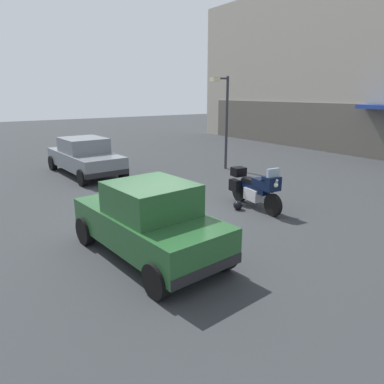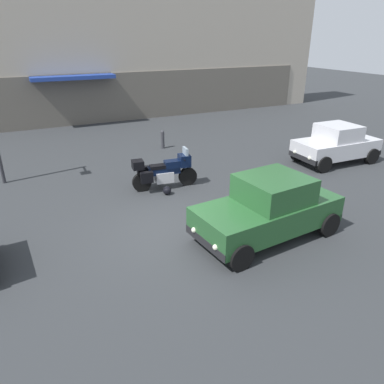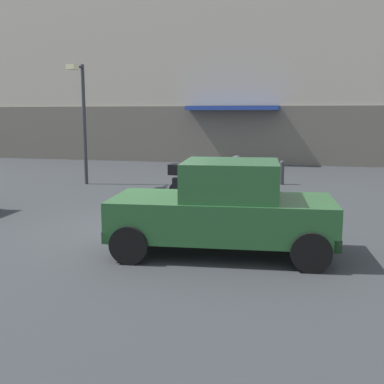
{
  "view_description": "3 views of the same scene",
  "coord_description": "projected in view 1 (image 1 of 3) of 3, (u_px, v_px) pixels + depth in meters",
  "views": [
    {
      "loc": [
        8.18,
        -4.44,
        3.39
      ],
      "look_at": [
        0.56,
        0.7,
        0.79
      ],
      "focal_mm": 32.97,
      "sensor_mm": 36.0,
      "label": 1
    },
    {
      "loc": [
        -3.4,
        -7.93,
        4.87
      ],
      "look_at": [
        0.81,
        0.79,
        0.65
      ],
      "focal_mm": 34.08,
      "sensor_mm": 36.0,
      "label": 2
    },
    {
      "loc": [
        3.34,
        -9.28,
        2.44
      ],
      "look_at": [
        0.75,
        1.22,
        0.64
      ],
      "focal_mm": 44.31,
      "sensor_mm": 36.0,
      "label": 3
    }
  ],
  "objects": [
    {
      "name": "streetlamp_curbside",
      "position": [
        224.0,
        113.0,
        15.51
      ],
      "size": [
        0.28,
        0.94,
        4.07
      ],
      "color": "#2D2D33",
      "rests_on": "ground"
    },
    {
      "name": "car_hatchback_near",
      "position": [
        149.0,
        221.0,
        7.35
      ],
      "size": [
        3.99,
        2.12,
        1.64
      ],
      "rotation": [
        0.0,
        0.0,
        3.24
      ],
      "color": "#235128",
      "rests_on": "ground"
    },
    {
      "name": "helmet",
      "position": [
        238.0,
        205.0,
        10.54
      ],
      "size": [
        0.28,
        0.28,
        0.28
      ],
      "primitive_type": "sphere",
      "color": "black",
      "rests_on": "ground"
    },
    {
      "name": "ground_plane",
      "position": [
        160.0,
        218.0,
        9.84
      ],
      "size": [
        80.0,
        80.0,
        0.0
      ],
      "primitive_type": "plane",
      "color": "#2D3033"
    },
    {
      "name": "car_sedan_far",
      "position": [
        85.0,
        156.0,
        14.91
      ],
      "size": [
        4.66,
        2.16,
        1.56
      ],
      "rotation": [
        0.0,
        0.0,
        3.2
      ],
      "color": "slate",
      "rests_on": "ground"
    },
    {
      "name": "motorcycle",
      "position": [
        255.0,
        188.0,
        10.61
      ],
      "size": [
        2.26,
        0.85,
        1.36
      ],
      "rotation": [
        0.0,
        0.0,
        -0.11
      ],
      "color": "black",
      "rests_on": "ground"
    }
  ]
}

